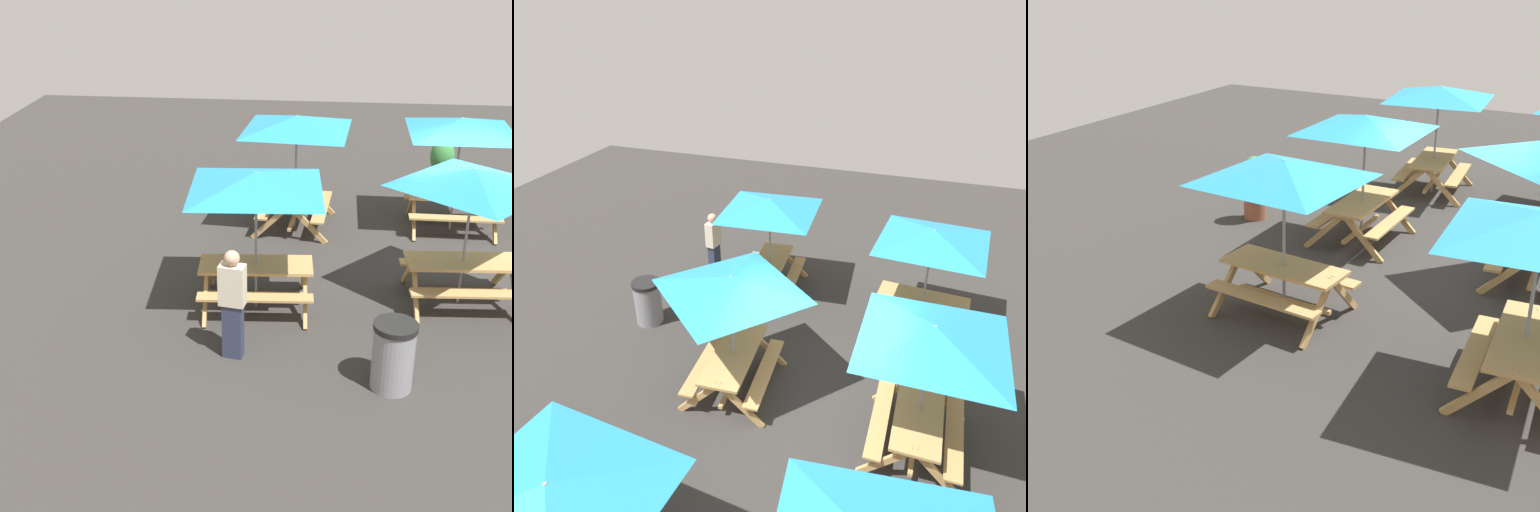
# 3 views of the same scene
# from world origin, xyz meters

# --- Properties ---
(ground_plane) EXTENTS (25.50, 25.50, 0.00)m
(ground_plane) POSITION_xyz_m (0.00, 0.00, 0.00)
(ground_plane) COLOR #33302D
(ground_plane) RESTS_ON ground
(picnic_table_0) EXTENTS (2.82, 2.82, 2.34)m
(picnic_table_0) POSITION_xyz_m (-3.12, 1.51, 1.99)
(picnic_table_0) COLOR tan
(picnic_table_0) RESTS_ON ground
(picnic_table_1) EXTENTS (2.82, 2.82, 2.34)m
(picnic_table_1) POSITION_xyz_m (-3.56, -1.94, 1.99)
(picnic_table_1) COLOR tan
(picnic_table_1) RESTS_ON ground
(picnic_table_2) EXTENTS (2.83, 2.83, 2.34)m
(picnic_table_2) POSITION_xyz_m (0.04, 1.67, 1.99)
(picnic_table_2) COLOR tan
(picnic_table_2) RESTS_ON ground
(picnic_table_4) EXTENTS (2.82, 2.82, 2.34)m
(picnic_table_4) POSITION_xyz_m (3.75, -1.65, 1.99)
(picnic_table_4) COLOR tan
(picnic_table_4) RESTS_ON ground
(picnic_table_5) EXTENTS (2.13, 2.13, 2.34)m
(picnic_table_5) POSITION_xyz_m (-0.27, -1.47, 1.99)
(picnic_table_5) COLOR tan
(picnic_table_5) RESTS_ON ground
(trash_bin_gray) EXTENTS (0.59, 0.59, 0.98)m
(trash_bin_gray) POSITION_xyz_m (-1.52, -3.97, 0.49)
(trash_bin_gray) COLOR gray
(trash_bin_gray) RESTS_ON ground
(person_standing) EXTENTS (0.39, 0.28, 1.67)m
(person_standing) POSITION_xyz_m (-3.73, -3.44, 0.89)
(person_standing) COLOR #2D334C
(person_standing) RESTS_ON ground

